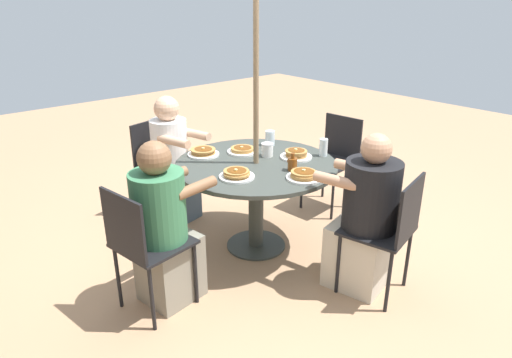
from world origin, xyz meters
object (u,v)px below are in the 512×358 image
object	(u,v)px
pancake_plate_d	(203,152)
coffee_cup	(267,150)
patio_chair_east	(335,156)
patio_chair_west	(143,242)
syrup_bottle	(292,164)
pancake_plate_a	(243,150)
drinking_glass_b	(270,138)
patio_table	(256,177)
patio_chair_south	(160,161)
patio_chair_north	(389,227)
pancake_plate_e	(304,176)
diner_south	(173,164)
diner_north	(365,221)
pancake_plate_b	(296,155)
diner_west	(164,231)
drinking_glass_a	(323,147)
pancake_plate_c	(237,174)

from	to	relation	value
pancake_plate_d	coffee_cup	xyz separation A→B (m)	(-0.35, -0.36, 0.03)
patio_chair_east	patio_chair_west	distance (m)	2.11
patio_chair_west	syrup_bottle	distance (m)	1.18
pancake_plate_a	coffee_cup	xyz separation A→B (m)	(-0.19, -0.09, 0.03)
coffee_cup	drinking_glass_b	xyz separation A→B (m)	(0.19, -0.20, 0.01)
patio_chair_west	pancake_plate_d	world-z (taller)	patio_chair_west
patio_table	drinking_glass_b	bearing A→B (deg)	-56.47
syrup_bottle	coffee_cup	bearing A→B (deg)	-12.08
patio_chair_south	patio_chair_east	bearing A→B (deg)	131.09
patio_chair_north	pancake_plate_a	world-z (taller)	patio_chair_north
patio_chair_east	pancake_plate_d	xyz separation A→B (m)	(0.30, 1.25, 0.24)
pancake_plate_e	drinking_glass_b	distance (m)	0.78
diner_south	diner_north	bearing A→B (deg)	89.70
patio_chair_south	pancake_plate_b	world-z (taller)	patio_chair_south
diner_north	pancake_plate_d	size ratio (longest dim) A/B	4.47
drinking_glass_b	diner_west	bearing A→B (deg)	106.68
diner_north	drinking_glass_a	distance (m)	0.77
patio_chair_east	patio_chair_north	bearing A→B (deg)	138.61
patio_chair_north	pancake_plate_b	distance (m)	0.94
patio_chair_west	diner_west	distance (m)	0.17
diner_north	pancake_plate_c	bearing A→B (deg)	111.17
syrup_bottle	drinking_glass_a	bearing A→B (deg)	-81.20
patio_table	syrup_bottle	size ratio (longest dim) A/B	9.37
pancake_plate_c	drinking_glass_b	size ratio (longest dim) A/B	2.01
pancake_plate_a	drinking_glass_b	size ratio (longest dim) A/B	2.01
patio_chair_west	patio_chair_north	bearing A→B (deg)	47.10
diner_west	pancake_plate_d	world-z (taller)	diner_west
pancake_plate_e	patio_chair_east	bearing A→B (deg)	-61.35
patio_table	patio_chair_south	distance (m)	1.06
coffee_cup	drinking_glass_a	world-z (taller)	drinking_glass_a
pancake_plate_b	pancake_plate_d	size ratio (longest dim) A/B	1.00
diner_west	patio_chair_south	bearing A→B (deg)	142.68
diner_north	drinking_glass_b	distance (m)	1.16
diner_west	drinking_glass_b	bearing A→B (deg)	98.28
diner_south	patio_chair_north	bearing A→B (deg)	89.68
pancake_plate_b	syrup_bottle	size ratio (longest dim) A/B	1.89
syrup_bottle	patio_chair_west	bearing A→B (deg)	83.29
patio_chair_west	pancake_plate_a	size ratio (longest dim) A/B	3.45
diner_south	coffee_cup	world-z (taller)	diner_south
patio_table	diner_south	size ratio (longest dim) A/B	1.10
diner_south	diner_west	world-z (taller)	same
pancake_plate_c	drinking_glass_b	distance (m)	0.77
diner_west	pancake_plate_b	xyz separation A→B (m)	(0.01, -1.19, 0.23)
coffee_cup	drinking_glass_b	distance (m)	0.28
pancake_plate_e	syrup_bottle	distance (m)	0.18
patio_chair_west	pancake_plate_a	world-z (taller)	patio_chair_west
patio_chair_west	pancake_plate_d	bearing A→B (deg)	114.88
diner_south	patio_chair_east	bearing A→B (deg)	135.28
patio_chair_north	pancake_plate_d	world-z (taller)	patio_chair_north
patio_table	drinking_glass_a	distance (m)	0.58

